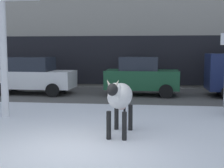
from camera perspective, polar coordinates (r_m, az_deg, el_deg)
name	(u,v)px	position (r m, az deg, el deg)	size (l,w,h in m)	color
ground_plane	(71,151)	(6.98, -7.46, -12.10)	(120.00, 120.00, 0.00)	white
road_strip	(116,94)	(15.42, 0.71, -1.91)	(60.00, 5.60, 0.01)	#514F4C
cow_holstein	(119,97)	(7.97, 1.34, -2.36)	(0.72, 1.92, 1.54)	silver
car_white_sedan	(32,76)	(16.04, -14.45, 1.46)	(4.24, 2.05, 1.84)	white
car_darkgreen_hatchback	(141,76)	(15.14, 5.37, 1.43)	(3.54, 1.98, 1.86)	#194C2D
pedestrian_near_billboard	(196,73)	(18.68, 15.09, 2.00)	(0.36, 0.24, 1.73)	#282833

